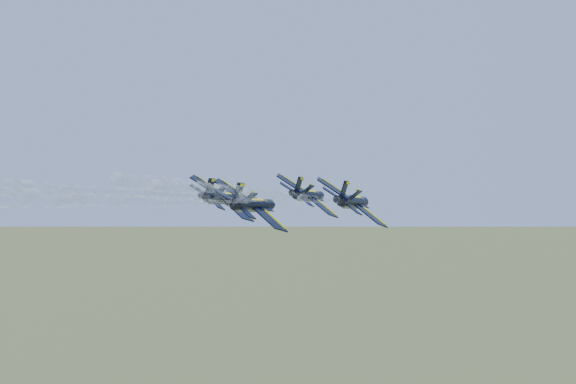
% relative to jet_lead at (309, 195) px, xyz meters
% --- Properties ---
extents(jet_lead, '(10.78, 16.50, 7.01)m').
position_rel_jet_lead_xyz_m(jet_lead, '(0.00, 0.00, 0.00)').
color(jet_lead, black).
extents(jet_left, '(10.78, 16.50, 7.01)m').
position_rel_jet_lead_xyz_m(jet_left, '(-11.81, -8.93, 0.00)').
color(jet_left, black).
extents(jet_right, '(10.78, 16.50, 7.01)m').
position_rel_jet_lead_xyz_m(jet_right, '(9.08, -12.84, 0.00)').
color(jet_right, black).
extents(jet_slot, '(10.78, 16.50, 7.01)m').
position_rel_jet_lead_xyz_m(jet_slot, '(-3.72, -21.34, 0.00)').
color(jet_slot, black).
extents(smoke_trail_lead, '(9.24, 50.55, 2.20)m').
position_rel_jet_lead_xyz_m(smoke_trail_lead, '(-5.69, -38.04, 0.03)').
color(smoke_trail_lead, white).
extents(smoke_trail_left, '(9.24, 50.55, 2.20)m').
position_rel_jet_lead_xyz_m(smoke_trail_left, '(-17.50, -46.97, 0.03)').
color(smoke_trail_left, white).
extents(smoke_trail_right, '(9.24, 50.55, 2.20)m').
position_rel_jet_lead_xyz_m(smoke_trail_right, '(3.39, -50.88, 0.03)').
color(smoke_trail_right, white).
extents(smoke_trail_slot, '(9.24, 50.55, 2.20)m').
position_rel_jet_lead_xyz_m(smoke_trail_slot, '(-9.42, -59.38, 0.03)').
color(smoke_trail_slot, white).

